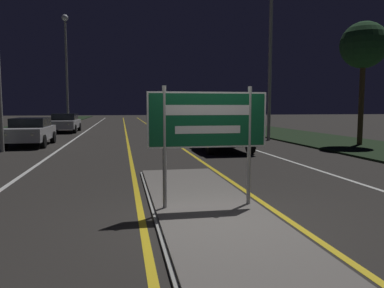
% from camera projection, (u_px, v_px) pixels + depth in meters
% --- Properties ---
extents(ground_plane, '(160.00, 160.00, 0.00)m').
position_uv_depth(ground_plane, '(215.00, 220.00, 6.18)').
color(ground_plane, '#282623').
extents(median_island, '(2.00, 8.04, 0.10)m').
position_uv_depth(median_island, '(207.00, 209.00, 6.73)').
color(median_island, '#999993').
rests_on(median_island, ground_plane).
extents(verge_right, '(5.00, 100.00, 0.08)m').
position_uv_depth(verge_right, '(274.00, 132.00, 27.49)').
color(verge_right, black).
rests_on(verge_right, ground_plane).
extents(centre_line_yellow_left, '(0.12, 70.00, 0.01)m').
position_uv_depth(centre_line_yellow_left, '(125.00, 130.00, 30.41)').
color(centre_line_yellow_left, gold).
rests_on(centre_line_yellow_left, ground_plane).
extents(centre_line_yellow_right, '(0.12, 70.00, 0.01)m').
position_uv_depth(centre_line_yellow_right, '(155.00, 130.00, 30.85)').
color(centre_line_yellow_right, gold).
rests_on(centre_line_yellow_right, ground_plane).
extents(lane_line_white_left, '(0.12, 70.00, 0.01)m').
position_uv_depth(lane_line_white_left, '(87.00, 130.00, 29.85)').
color(lane_line_white_left, silver).
rests_on(lane_line_white_left, ground_plane).
extents(lane_line_white_right, '(0.12, 70.00, 0.01)m').
position_uv_depth(lane_line_white_right, '(191.00, 129.00, 31.40)').
color(lane_line_white_right, silver).
rests_on(lane_line_white_right, ground_plane).
extents(edge_line_white_left, '(0.10, 70.00, 0.01)m').
position_uv_depth(edge_line_white_left, '(48.00, 131.00, 29.30)').
color(edge_line_white_left, silver).
rests_on(edge_line_white_left, ground_plane).
extents(edge_line_white_right, '(0.10, 70.00, 0.01)m').
position_uv_depth(edge_line_white_right, '(225.00, 129.00, 31.95)').
color(edge_line_white_right, silver).
rests_on(edge_line_white_right, ground_plane).
extents(highway_sign, '(2.13, 0.07, 2.13)m').
position_uv_depth(highway_sign, '(208.00, 124.00, 6.57)').
color(highway_sign, '#9E9E99').
rests_on(highway_sign, median_island).
extents(streetlight_left_far, '(0.55, 0.55, 9.84)m').
position_uv_depth(streetlight_left_far, '(66.00, 55.00, 32.70)').
color(streetlight_left_far, '#9E9E99').
rests_on(streetlight_left_far, ground_plane).
extents(streetlight_right_near, '(0.56, 0.56, 10.53)m').
position_uv_depth(streetlight_right_near, '(271.00, 14.00, 20.24)').
color(streetlight_right_near, '#9E9E99').
rests_on(streetlight_right_near, ground_plane).
extents(car_receding_0, '(1.88, 4.12, 1.49)m').
position_uv_depth(car_receding_0, '(223.00, 132.00, 15.94)').
color(car_receding_0, black).
rests_on(car_receding_0, ground_plane).
extents(car_receding_1, '(1.98, 4.52, 1.40)m').
position_uv_depth(car_receding_1, '(234.00, 124.00, 25.47)').
color(car_receding_1, maroon).
rests_on(car_receding_1, ground_plane).
extents(car_receding_2, '(1.96, 4.72, 1.35)m').
position_uv_depth(car_receding_2, '(206.00, 119.00, 34.14)').
color(car_receding_2, '#4C514C').
rests_on(car_receding_2, ground_plane).
extents(car_approaching_0, '(1.86, 4.07, 1.33)m').
position_uv_depth(car_approaching_0, '(30.00, 131.00, 17.99)').
color(car_approaching_0, '#B7B7BC').
rests_on(car_approaching_0, ground_plane).
extents(car_approaching_1, '(1.96, 4.76, 1.38)m').
position_uv_depth(car_approaching_1, '(65.00, 122.00, 27.74)').
color(car_approaching_1, '#B7B7BC').
rests_on(car_approaching_1, ground_plane).
extents(warning_sign, '(0.60, 0.06, 2.09)m').
position_uv_depth(warning_sign, '(253.00, 113.00, 29.80)').
color(warning_sign, '#9E9E99').
rests_on(warning_sign, verge_right).
extents(roadside_palm_right, '(2.14, 2.14, 5.72)m').
position_uv_depth(roadside_palm_right, '(364.00, 46.00, 17.35)').
color(roadside_palm_right, '#4C3823').
rests_on(roadside_palm_right, verge_right).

